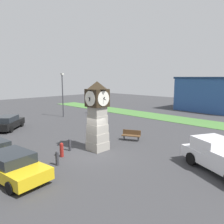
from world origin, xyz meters
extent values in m
plane|color=#38383A|center=(0.00, 0.00, 0.00)|extent=(88.82, 88.82, 0.00)
cube|color=#9B968C|center=(-0.23, 0.98, 0.33)|extent=(1.32, 1.32, 0.66)
cube|color=#9B968B|center=(-0.23, 0.98, 0.99)|extent=(1.25, 1.25, 0.66)
cube|color=#9B968B|center=(-0.23, 0.98, 1.66)|extent=(1.19, 1.19, 0.66)
cube|color=#9D988E|center=(-0.23, 0.98, 2.32)|extent=(1.12, 1.12, 0.66)
cube|color=#9D988D|center=(-0.23, 0.98, 2.98)|extent=(1.06, 1.06, 0.66)
cube|color=#2D2316|center=(-0.23, 0.98, 3.96)|extent=(1.32, 1.32, 1.30)
cylinder|color=white|center=(-0.23, 1.66, 3.96)|extent=(1.09, 0.04, 1.09)
cube|color=black|center=(-0.23, 1.69, 3.96)|extent=(0.06, 0.07, 0.25)
cube|color=black|center=(-0.23, 1.69, 3.96)|extent=(0.04, 0.31, 0.32)
cylinder|color=white|center=(-0.23, 0.29, 3.96)|extent=(1.09, 0.04, 1.09)
cube|color=black|center=(-0.23, 0.26, 3.96)|extent=(0.06, 0.22, 0.18)
cube|color=black|center=(-0.23, 0.26, 3.96)|extent=(0.04, 0.15, 0.40)
cylinder|color=white|center=(0.45, 0.98, 3.96)|extent=(0.04, 1.09, 1.09)
cube|color=black|center=(0.48, 0.98, 3.96)|extent=(0.17, 0.06, 0.22)
cube|color=black|center=(0.48, 0.98, 3.96)|extent=(0.38, 0.04, 0.23)
cylinder|color=white|center=(-0.92, 0.98, 3.96)|extent=(0.04, 1.09, 1.09)
cube|color=black|center=(-0.95, 0.98, 3.96)|extent=(0.21, 0.06, 0.20)
cube|color=black|center=(-0.95, 0.98, 3.96)|extent=(0.21, 0.04, 0.39)
pyramid|color=#2D2316|center=(-0.23, 0.98, 4.89)|extent=(1.39, 1.39, 0.56)
cylinder|color=#333338|center=(-1.56, -0.64, 0.40)|extent=(0.21, 0.21, 0.81)
sphere|color=#333338|center=(-1.56, -0.64, 0.84)|extent=(0.19, 0.19, 0.19)
cylinder|color=maroon|center=(-0.89, -1.77, 0.42)|extent=(0.26, 0.26, 0.85)
sphere|color=maroon|center=(-0.89, -1.77, 0.89)|extent=(0.24, 0.24, 0.24)
cylinder|color=#333338|center=(0.19, -2.79, 0.40)|extent=(0.22, 0.22, 0.80)
sphere|color=#333338|center=(0.19, -2.79, 0.83)|extent=(0.19, 0.19, 0.19)
cylinder|color=black|center=(-4.92, -4.20, 0.32)|extent=(0.66, 0.30, 0.64)
cylinder|color=black|center=(-1.70, -4.54, 0.32)|extent=(0.66, 0.28, 0.64)
cube|color=gold|center=(0.21, -5.42, 0.58)|extent=(4.46, 2.49, 0.62)
cube|color=#1E2328|center=(-0.11, -5.46, 1.17)|extent=(2.55, 2.10, 0.54)
cylinder|color=black|center=(1.40, -4.33, 0.32)|extent=(0.66, 0.30, 0.64)
cylinder|color=black|center=(1.63, -6.20, 0.32)|extent=(0.66, 0.30, 0.64)
cylinder|color=black|center=(-1.22, -4.65, 0.32)|extent=(0.66, 0.30, 0.64)
cube|color=black|center=(-11.80, -1.25, 0.60)|extent=(4.22, 4.24, 0.66)
cube|color=#1E2328|center=(-11.58, -1.48, 1.20)|extent=(2.77, 2.78, 0.54)
cylinder|color=black|center=(-13.31, -0.89, 0.32)|extent=(0.61, 0.61, 0.64)
cylinder|color=black|center=(-12.14, 0.26, 0.32)|extent=(0.61, 0.61, 0.64)
cylinder|color=black|center=(-10.29, -1.61, 0.32)|extent=(0.61, 0.61, 0.64)
cube|color=silver|center=(7.95, 3.31, 0.70)|extent=(5.42, 4.08, 0.70)
cube|color=silver|center=(7.16, 3.71, 1.45)|extent=(2.44, 2.50, 0.80)
cylinder|color=black|center=(6.16, 3.15, 0.40)|extent=(0.84, 0.61, 0.80)
cylinder|color=black|center=(7.03, 4.85, 0.40)|extent=(0.84, 0.61, 0.80)
cube|color=brown|center=(0.05, 4.61, 0.45)|extent=(1.66, 1.16, 0.08)
cube|color=brown|center=(-0.06, 4.83, 0.70)|extent=(1.46, 0.76, 0.40)
cylinder|color=#262628|center=(-0.43, 4.15, 0.23)|extent=(0.06, 0.06, 0.45)
cylinder|color=#262628|center=(0.71, 4.72, 0.23)|extent=(0.06, 0.06, 0.45)
cylinder|color=#262628|center=(-0.61, 4.51, 0.23)|extent=(0.06, 0.06, 0.45)
cylinder|color=#262628|center=(0.54, 5.07, 0.23)|extent=(0.06, 0.06, 0.45)
cylinder|color=#3F3F47|center=(-13.66, 11.55, 0.41)|extent=(0.14, 0.14, 0.81)
cylinder|color=#3F3F47|center=(-13.67, 11.35, 0.41)|extent=(0.14, 0.14, 0.81)
cube|color=#264CA5|center=(-13.66, 11.45, 1.12)|extent=(0.25, 0.41, 0.61)
sphere|color=beige|center=(-13.66, 11.45, 1.54)|extent=(0.22, 0.22, 0.22)
cylinder|color=#333338|center=(-14.09, 6.96, 2.88)|extent=(0.14, 0.14, 5.77)
cube|color=silver|center=(-14.09, 6.96, 5.89)|extent=(0.50, 0.24, 0.24)
cube|color=#2D5193|center=(-1.23, 27.19, 2.61)|extent=(10.66, 7.70, 5.21)
cube|color=navy|center=(-1.23, 27.19, 5.36)|extent=(10.98, 7.93, 0.30)
cube|color=#477A38|center=(-0.90, 16.28, 0.02)|extent=(53.29, 4.29, 0.04)
camera|label=1|loc=(11.74, -9.66, 5.47)|focal=35.00mm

